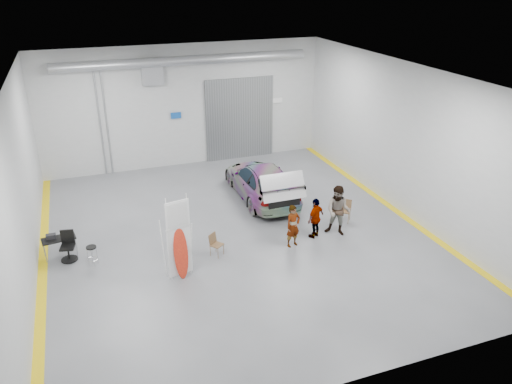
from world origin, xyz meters
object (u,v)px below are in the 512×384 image
object	(u,v)px
person_c	(316,218)
folding_chair_far	(345,215)
sedan_car	(262,181)
folding_chair_near	(217,249)
surfboard_display	(178,246)
person_b	(338,211)
office_chair	(68,248)
work_table	(57,238)
person_a	(293,226)
shop_stool	(92,256)

from	to	relation	value
person_c	folding_chair_far	world-z (taller)	person_c
sedan_car	folding_chair_near	xyz separation A→B (m)	(-3.18, -4.01, -0.51)
sedan_car	surfboard_display	distance (m)	6.82
person_b	folding_chair_near	size ratio (longest dim) A/B	2.41
folding_chair_near	office_chair	size ratio (longest dim) A/B	0.77
person_c	work_table	size ratio (longest dim) A/B	1.34
folding_chair_near	work_table	xyz separation A→B (m)	(-5.20, 1.83, 0.45)
person_a	surfboard_display	bearing A→B (deg)	174.23
folding_chair_far	shop_stool	size ratio (longest dim) A/B	1.25
folding_chair_far	office_chair	world-z (taller)	office_chair
person_b	person_c	xyz separation A→B (m)	(-0.88, 0.10, -0.19)
person_c	folding_chair_near	xyz separation A→B (m)	(-3.81, -0.01, -0.53)
work_table	person_a	bearing A→B (deg)	-14.99
shop_stool	work_table	size ratio (longest dim) A/B	0.60
person_a	office_chair	xyz separation A→B (m)	(-7.64, 1.77, -0.33)
person_b	folding_chair_near	world-z (taller)	person_b
folding_chair_far	surfboard_display	bearing A→B (deg)	-126.53
person_a	surfboard_display	distance (m)	4.33
shop_stool	sedan_car	bearing A→B (deg)	23.47
folding_chair_near	office_chair	xyz separation A→B (m)	(-4.88, 1.47, 0.21)
person_c	folding_chair_near	bearing A→B (deg)	-29.58
person_c	folding_chair_far	size ratio (longest dim) A/B	1.79
surfboard_display	folding_chair_near	bearing A→B (deg)	19.63
surfboard_display	shop_stool	bearing A→B (deg)	133.28
surfboard_display	shop_stool	xyz separation A→B (m)	(-2.62, 1.78, -0.83)
person_a	shop_stool	world-z (taller)	person_a
sedan_car	person_b	size ratio (longest dim) A/B	2.70
person_b	work_table	bearing A→B (deg)	-150.08
person_a	folding_chair_far	bearing A→B (deg)	6.68
folding_chair_near	folding_chair_far	size ratio (longest dim) A/B	0.92
person_a	work_table	distance (m)	8.25
person_c	shop_stool	bearing A→B (deg)	-35.72
surfboard_display	shop_stool	size ratio (longest dim) A/B	4.15
work_table	person_b	bearing A→B (deg)	-10.99
work_table	shop_stool	bearing A→B (deg)	-42.45
folding_chair_far	person_a	bearing A→B (deg)	-119.08
person_a	shop_stool	distance (m)	6.99
folding_chair_far	shop_stool	distance (m)	9.59
sedan_car	person_c	bearing A→B (deg)	99.76
folding_chair_near	work_table	world-z (taller)	work_table
folding_chair_far	office_chair	size ratio (longest dim) A/B	0.83
sedan_car	work_table	distance (m)	8.66
shop_stool	folding_chair_near	bearing A→B (deg)	-11.56
person_a	work_table	xyz separation A→B (m)	(-7.96, 2.13, -0.10)
shop_stool	person_a	bearing A→B (deg)	-9.41
office_chair	work_table	bearing A→B (deg)	144.09
person_b	work_table	size ratio (longest dim) A/B	1.66
folding_chair_far	sedan_car	bearing A→B (deg)	164.97
sedan_car	folding_chair_far	xyz separation A→B (m)	(2.29, -3.27, -0.49)
folding_chair_far	folding_chair_near	bearing A→B (deg)	-132.37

